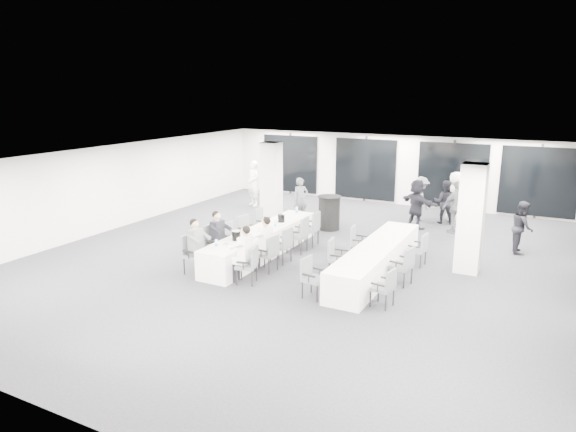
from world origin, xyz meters
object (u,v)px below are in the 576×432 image
chair_side_left_near (311,275)px  standing_guest_d (457,204)px  standing_guest_a (301,196)px  standing_guest_b (445,199)px  chair_main_left_near (193,251)px  standing_guest_h (522,224)px  chair_main_left_mid (232,236)px  chair_main_right_fourth (300,233)px  chair_side_left_mid (336,255)px  chair_main_right_second (269,251)px  chair_main_left_fourth (246,229)px  ice_bucket_near (236,236)px  chair_main_left_second (214,241)px  standing_guest_g (253,180)px  banquet_table_main (262,242)px  banquet_table_side (376,259)px  cocktail_table (329,213)px  chair_side_right_mid (404,264)px  standing_guest_f (417,201)px  chair_main_left_far (263,222)px  chair_side_left_far (357,240)px  ice_bucket_far (281,218)px  chair_main_right_mid (283,243)px  chair_main_right_far (312,227)px  chair_side_right_near (386,285)px  chair_side_right_far (420,247)px  standing_guest_c (421,196)px  standing_guest_e (456,194)px  chair_main_right_near (249,263)px

chair_side_left_near → standing_guest_d: (1.94, 7.03, 0.45)m
standing_guest_a → standing_guest_b: size_ratio=1.00×
chair_main_left_near → standing_guest_h: (7.29, 5.69, 0.28)m
chair_main_left_mid → standing_guest_h: 8.26m
chair_main_right_fourth → standing_guest_h: standing_guest_h is taller
chair_side_left_mid → chair_main_right_second: bearing=-82.6°
chair_main_left_fourth → ice_bucket_near: ice_bucket_near is taller
chair_main_left_second → standing_guest_g: 7.08m
banquet_table_main → standing_guest_b: (3.83, 6.02, 0.49)m
banquet_table_side → standing_guest_h: standing_guest_h is taller
ice_bucket_near → cocktail_table: bearing=82.0°
chair_side_right_mid → standing_guest_f: 5.44m
chair_side_left_mid → chair_side_right_mid: bearing=88.1°
chair_side_left_near → chair_main_left_fourth: bearing=-121.5°
banquet_table_main → chair_main_left_far: bearing=119.5°
chair_side_left_far → standing_guest_b: bearing=156.7°
banquet_table_main → chair_main_left_near: chair_main_left_near is taller
ice_bucket_far → standing_guest_f: bearing=52.1°
chair_main_right_mid → standing_guest_b: standing_guest_b is taller
chair_main_left_near → chair_main_left_second: bearing=-177.0°
chair_main_left_near → chair_main_right_second: 1.94m
chair_main_right_far → chair_side_left_far: (1.65, -0.54, -0.06)m
standing_guest_a → chair_main_left_far: bearing=-139.8°
chair_side_right_near → ice_bucket_near: ice_bucket_near is taller
chair_main_right_second → chair_main_right_far: bearing=3.7°
chair_main_left_second → chair_main_right_second: bearing=90.2°
banquet_table_side → standing_guest_g: bearing=142.0°
chair_main_left_far → standing_guest_a: bearing=177.0°
chair_main_right_mid → standing_guest_a: (-1.64, 4.41, 0.32)m
chair_main_right_mid → standing_guest_h: 6.86m
banquet_table_side → chair_main_right_second: size_ratio=5.25×
chair_side_left_far → banquet_table_main: bearing=-77.8°
chair_main_right_second → chair_main_left_far: bearing=37.1°
standing_guest_d → chair_main_left_near: bearing=14.3°
chair_side_left_mid → standing_guest_h: 5.81m
chair_side_left_far → chair_side_right_far: (1.66, 0.21, -0.02)m
standing_guest_b → standing_guest_c: bearing=-9.1°
chair_side_left_near → chair_side_right_far: chair_side_left_near is taller
standing_guest_e → standing_guest_h: 3.59m
chair_side_right_near → standing_guest_e: size_ratio=0.43×
banquet_table_side → chair_side_left_near: chair_side_left_near is taller
chair_main_left_near → standing_guest_d: size_ratio=0.52×
chair_side_left_near → chair_side_right_mid: 2.35m
chair_main_right_fourth → standing_guest_h: (5.61, 2.93, 0.26)m
chair_main_right_second → chair_main_right_mid: (0.00, 0.77, 0.00)m
chair_main_right_near → standing_guest_e: 9.03m
banquet_table_main → banquet_table_side: bearing=0.8°
chair_side_right_mid → ice_bucket_far: size_ratio=4.00×
chair_side_left_mid → standing_guest_c: standing_guest_c is taller
chair_main_right_near → standing_guest_b: 8.59m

